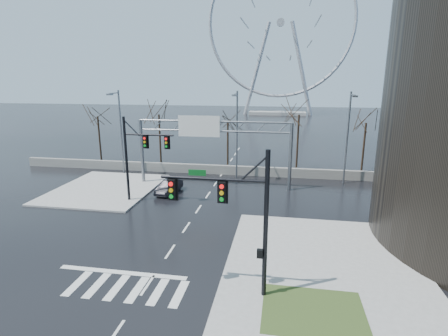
% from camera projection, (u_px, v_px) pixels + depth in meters
% --- Properties ---
extents(ground, '(260.00, 260.00, 0.00)m').
position_uv_depth(ground, '(170.00, 252.00, 23.46)').
color(ground, black).
rests_on(ground, ground).
extents(sidewalk_right_ext, '(12.00, 10.00, 0.15)m').
position_uv_depth(sidewalk_right_ext, '(320.00, 248.00, 23.72)').
color(sidewalk_right_ext, gray).
rests_on(sidewalk_right_ext, ground).
extents(sidewalk_far, '(10.00, 12.00, 0.15)m').
position_uv_depth(sidewalk_far, '(106.00, 189.00, 36.70)').
color(sidewalk_far, gray).
rests_on(sidewalk_far, ground).
extents(grass_strip, '(5.00, 4.00, 0.02)m').
position_uv_depth(grass_strip, '(313.00, 311.00, 17.18)').
color(grass_strip, '#2A401A').
rests_on(grass_strip, sidewalk_near).
extents(barrier_wall, '(52.00, 0.50, 1.10)m').
position_uv_depth(barrier_wall, '(222.00, 170.00, 42.43)').
color(barrier_wall, slate).
rests_on(barrier_wall, ground).
extents(signal_mast_near, '(5.52, 0.41, 8.00)m').
position_uv_depth(signal_mast_near, '(239.00, 210.00, 17.56)').
color(signal_mast_near, black).
rests_on(signal_mast_near, ground).
extents(signal_mast_far, '(4.72, 0.41, 8.00)m').
position_uv_depth(signal_mast_far, '(137.00, 152.00, 31.78)').
color(signal_mast_far, black).
rests_on(signal_mast_far, ground).
extents(sign_gantry, '(16.36, 0.40, 7.60)m').
position_uv_depth(sign_gantry, '(210.00, 139.00, 36.53)').
color(sign_gantry, slate).
rests_on(sign_gantry, ground).
extents(streetlight_left, '(0.50, 2.55, 10.00)m').
position_uv_depth(streetlight_left, '(119.00, 126.00, 41.31)').
color(streetlight_left, slate).
rests_on(streetlight_left, ground).
extents(streetlight_mid, '(0.50, 2.55, 10.00)m').
position_uv_depth(streetlight_mid, '(237.00, 128.00, 39.02)').
color(streetlight_mid, slate).
rests_on(streetlight_mid, ground).
extents(streetlight_right, '(0.50, 2.55, 10.00)m').
position_uv_depth(streetlight_right, '(348.00, 131.00, 37.07)').
color(streetlight_right, slate).
rests_on(streetlight_right, ground).
extents(tree_far_left, '(3.50, 3.50, 7.00)m').
position_uv_depth(tree_far_left, '(98.00, 122.00, 47.94)').
color(tree_far_left, black).
rests_on(tree_far_left, ground).
extents(tree_left, '(3.75, 3.75, 7.50)m').
position_uv_depth(tree_left, '(159.00, 120.00, 45.89)').
color(tree_left, black).
rests_on(tree_left, ground).
extents(tree_center, '(3.25, 3.25, 6.50)m').
position_uv_depth(tree_center, '(228.00, 127.00, 45.58)').
color(tree_center, black).
rests_on(tree_center, ground).
extents(tree_right, '(3.90, 3.90, 7.80)m').
position_uv_depth(tree_right, '(299.00, 121.00, 42.90)').
color(tree_right, black).
rests_on(tree_right, ground).
extents(tree_far_right, '(3.40, 3.40, 6.80)m').
position_uv_depth(tree_far_right, '(366.00, 129.00, 42.27)').
color(tree_far_right, black).
rests_on(tree_far_right, ground).
extents(ferris_wheel, '(45.00, 6.00, 50.91)m').
position_uv_depth(ferris_wheel, '(280.00, 29.00, 106.90)').
color(ferris_wheel, gray).
rests_on(ferris_wheel, ground).
extents(car, '(1.96, 4.11, 1.30)m').
position_uv_depth(car, '(169.00, 187.00, 35.40)').
color(car, black).
rests_on(car, ground).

